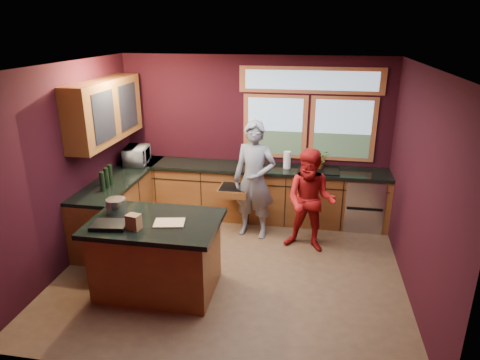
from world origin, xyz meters
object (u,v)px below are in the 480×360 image
(island, at_px, (157,255))
(person_grey, at_px, (254,180))
(person_red, at_px, (310,201))
(cutting_board, at_px, (169,223))
(stock_pot, at_px, (116,206))

(island, distance_m, person_grey, 1.99)
(person_grey, bearing_deg, person_red, -9.76)
(person_red, relative_size, cutting_board, 4.37)
(person_grey, distance_m, stock_pot, 2.16)
(person_red, xyz_separation_m, cutting_board, (-1.62, -1.41, 0.19))
(person_red, relative_size, stock_pot, 6.37)
(person_grey, xyz_separation_m, person_red, (0.86, -0.32, -0.15))
(island, relative_size, person_grey, 0.85)
(island, height_order, stock_pot, stock_pot)
(stock_pot, bearing_deg, person_red, 27.10)
(island, xyz_separation_m, person_red, (1.82, 1.36, 0.29))
(stock_pot, bearing_deg, cutting_board, -14.93)
(island, bearing_deg, person_red, 36.81)
(cutting_board, bearing_deg, person_red, 41.07)
(person_red, xyz_separation_m, stock_pot, (-2.37, -1.21, 0.27))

